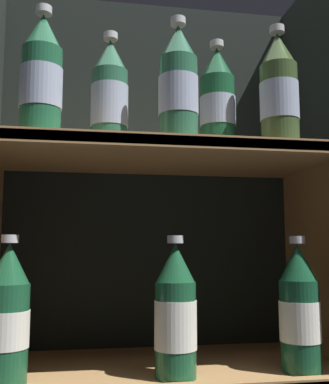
{
  "coord_description": "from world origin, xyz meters",
  "views": [
    {
      "loc": [
        -0.14,
        -0.75,
        0.41
      ],
      "look_at": [
        0.0,
        0.11,
        0.52
      ],
      "focal_mm": 42.0,
      "sensor_mm": 36.0,
      "label": 1
    }
  ],
  "objects_px": {
    "bottle_lower_front_0": "(7,317)",
    "bottle_lower_front_1": "(176,314)",
    "bottle_upper_front_0": "(41,79)",
    "bottle_upper_front_1": "(178,87)",
    "bottle_lower_front_2": "(300,311)",
    "bottle_upper_back_0": "(110,98)",
    "bottle_upper_back_1": "(218,103)",
    "bottle_upper_front_2": "(279,93)"
  },
  "relations": [
    {
      "from": "bottle_upper_front_2",
      "to": "bottle_upper_back_1",
      "type": "xyz_separation_m",
      "value": [
        -0.1,
        0.08,
        0.0
      ]
    },
    {
      "from": "bottle_lower_front_1",
      "to": "bottle_lower_front_2",
      "type": "height_order",
      "value": "same"
    },
    {
      "from": "bottle_upper_back_0",
      "to": "bottle_lower_front_1",
      "type": "relative_size",
      "value": 1.0
    },
    {
      "from": "bottle_upper_front_1",
      "to": "bottle_lower_front_1",
      "type": "distance_m",
      "value": 0.42
    },
    {
      "from": "bottle_upper_front_1",
      "to": "bottle_lower_front_2",
      "type": "relative_size",
      "value": 1.0
    },
    {
      "from": "bottle_upper_front_1",
      "to": "bottle_upper_front_2",
      "type": "height_order",
      "value": "same"
    },
    {
      "from": "bottle_upper_front_1",
      "to": "bottle_lower_front_1",
      "type": "relative_size",
      "value": 1.0
    },
    {
      "from": "bottle_upper_front_1",
      "to": "bottle_upper_back_0",
      "type": "xyz_separation_m",
      "value": [
        -0.13,
        0.08,
        -0.0
      ]
    },
    {
      "from": "bottle_upper_back_0",
      "to": "bottle_lower_front_0",
      "type": "bearing_deg",
      "value": -153.69
    },
    {
      "from": "bottle_upper_back_0",
      "to": "bottle_lower_front_0",
      "type": "distance_m",
      "value": 0.46
    },
    {
      "from": "bottle_upper_front_0",
      "to": "bottle_lower_front_2",
      "type": "xyz_separation_m",
      "value": [
        0.48,
        0.0,
        -0.42
      ]
    },
    {
      "from": "bottle_lower_front_1",
      "to": "bottle_lower_front_0",
      "type": "bearing_deg",
      "value": 180.0
    },
    {
      "from": "bottle_upper_front_2",
      "to": "bottle_upper_back_1",
      "type": "distance_m",
      "value": 0.13
    },
    {
      "from": "bottle_lower_front_0",
      "to": "bottle_lower_front_2",
      "type": "height_order",
      "value": "same"
    },
    {
      "from": "bottle_lower_front_2",
      "to": "bottle_upper_back_1",
      "type": "bearing_deg",
      "value": 146.81
    },
    {
      "from": "bottle_upper_back_1",
      "to": "bottle_upper_front_1",
      "type": "bearing_deg",
      "value": -140.5
    },
    {
      "from": "bottle_upper_front_2",
      "to": "bottle_upper_back_1",
      "type": "bearing_deg",
      "value": 140.5
    },
    {
      "from": "bottle_upper_back_1",
      "to": "bottle_lower_front_2",
      "type": "bearing_deg",
      "value": -33.19
    },
    {
      "from": "bottle_upper_front_1",
      "to": "bottle_lower_front_2",
      "type": "height_order",
      "value": "bottle_upper_front_1"
    },
    {
      "from": "bottle_upper_back_1",
      "to": "bottle_lower_front_2",
      "type": "xyz_separation_m",
      "value": [
        0.13,
        -0.08,
        -0.42
      ]
    },
    {
      "from": "bottle_lower_front_0",
      "to": "bottle_upper_back_0",
      "type": "bearing_deg",
      "value": 26.31
    },
    {
      "from": "bottle_upper_front_0",
      "to": "bottle_lower_front_0",
      "type": "distance_m",
      "value": 0.42
    },
    {
      "from": "bottle_upper_front_2",
      "to": "bottle_lower_front_1",
      "type": "relative_size",
      "value": 1.0
    },
    {
      "from": "bottle_upper_front_0",
      "to": "bottle_lower_front_0",
      "type": "height_order",
      "value": "bottle_upper_front_0"
    },
    {
      "from": "bottle_upper_front_0",
      "to": "bottle_lower_front_1",
      "type": "xyz_separation_m",
      "value": [
        0.25,
        0.0,
        -0.42
      ]
    },
    {
      "from": "bottle_upper_front_0",
      "to": "bottle_lower_front_1",
      "type": "bearing_deg",
      "value": 0.0
    },
    {
      "from": "bottle_lower_front_0",
      "to": "bottle_lower_front_1",
      "type": "height_order",
      "value": "same"
    },
    {
      "from": "bottle_upper_front_1",
      "to": "bottle_lower_front_1",
      "type": "bearing_deg",
      "value": -180.0
    },
    {
      "from": "bottle_upper_front_2",
      "to": "bottle_lower_front_0",
      "type": "relative_size",
      "value": 1.0
    },
    {
      "from": "bottle_upper_front_0",
      "to": "bottle_upper_front_1",
      "type": "distance_m",
      "value": 0.25
    },
    {
      "from": "bottle_upper_front_0",
      "to": "bottle_upper_back_0",
      "type": "bearing_deg",
      "value": 33.47
    },
    {
      "from": "bottle_upper_back_1",
      "to": "bottle_lower_front_0",
      "type": "height_order",
      "value": "bottle_upper_back_1"
    },
    {
      "from": "bottle_upper_back_1",
      "to": "bottle_lower_front_2",
      "type": "height_order",
      "value": "bottle_upper_back_1"
    },
    {
      "from": "bottle_upper_front_0",
      "to": "bottle_upper_back_1",
      "type": "height_order",
      "value": "same"
    },
    {
      "from": "bottle_upper_back_0",
      "to": "bottle_lower_front_1",
      "type": "xyz_separation_m",
      "value": [
        0.12,
        -0.08,
        -0.42
      ]
    },
    {
      "from": "bottle_upper_back_0",
      "to": "bottle_upper_front_1",
      "type": "bearing_deg",
      "value": -33.47
    },
    {
      "from": "bottle_upper_front_1",
      "to": "bottle_lower_front_0",
      "type": "height_order",
      "value": "bottle_upper_front_1"
    },
    {
      "from": "bottle_lower_front_2",
      "to": "bottle_lower_front_1",
      "type": "bearing_deg",
      "value": -180.0
    },
    {
      "from": "bottle_upper_back_0",
      "to": "bottle_upper_front_0",
      "type": "bearing_deg",
      "value": -146.53
    },
    {
      "from": "bottle_lower_front_0",
      "to": "bottle_lower_front_2",
      "type": "relative_size",
      "value": 1.0
    },
    {
      "from": "bottle_upper_front_0",
      "to": "bottle_lower_front_0",
      "type": "bearing_deg",
      "value": 180.0
    },
    {
      "from": "bottle_upper_front_1",
      "to": "bottle_upper_back_1",
      "type": "bearing_deg",
      "value": 39.5
    }
  ]
}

